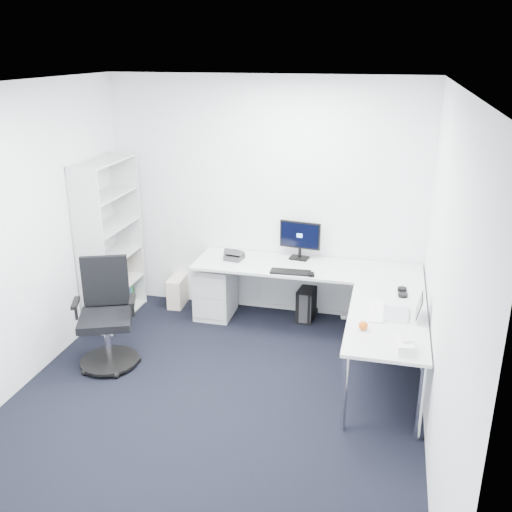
% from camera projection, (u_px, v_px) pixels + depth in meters
% --- Properties ---
extents(ground, '(4.20, 4.20, 0.00)m').
position_uv_depth(ground, '(211.00, 408.00, 4.98)').
color(ground, black).
extents(ceiling, '(4.20, 4.20, 0.00)m').
position_uv_depth(ceiling, '(201.00, 86.00, 4.04)').
color(ceiling, white).
extents(wall_back, '(3.60, 0.02, 2.70)m').
position_uv_depth(wall_back, '(265.00, 199.00, 6.43)').
color(wall_back, white).
rests_on(wall_back, ground).
extents(wall_front, '(3.60, 0.02, 2.70)m').
position_uv_depth(wall_front, '(62.00, 423.00, 2.60)').
color(wall_front, white).
rests_on(wall_front, ground).
extents(wall_left, '(0.02, 4.20, 2.70)m').
position_uv_depth(wall_left, '(8.00, 246.00, 4.91)').
color(wall_left, white).
rests_on(wall_left, ground).
extents(wall_right, '(0.02, 4.20, 2.70)m').
position_uv_depth(wall_right, '(444.00, 284.00, 4.11)').
color(wall_right, white).
rests_on(wall_right, ground).
extents(l_desk, '(2.47, 1.38, 0.72)m').
position_uv_depth(l_desk, '(301.00, 309.00, 6.01)').
color(l_desk, silver).
rests_on(l_desk, ground).
extents(drawer_pedestal, '(0.40, 0.50, 0.62)m').
position_uv_depth(drawer_pedestal, '(216.00, 290.00, 6.61)').
color(drawer_pedestal, silver).
rests_on(drawer_pedestal, ground).
extents(bookshelf, '(0.36, 0.92, 1.84)m').
position_uv_depth(bookshelf, '(110.00, 242.00, 6.34)').
color(bookshelf, silver).
rests_on(bookshelf, ground).
extents(task_chair, '(0.77, 0.77, 1.06)m').
position_uv_depth(task_chair, '(105.00, 316.00, 5.47)').
color(task_chair, black).
rests_on(task_chair, ground).
extents(black_pc_tower, '(0.22, 0.41, 0.38)m').
position_uv_depth(black_pc_tower, '(308.00, 302.00, 6.58)').
color(black_pc_tower, black).
rests_on(black_pc_tower, ground).
extents(beige_pc_tower, '(0.19, 0.38, 0.35)m').
position_uv_depth(beige_pc_tower, '(178.00, 291.00, 6.92)').
color(beige_pc_tower, beige).
rests_on(beige_pc_tower, ground).
extents(power_strip, '(0.33, 0.13, 0.04)m').
position_uv_depth(power_strip, '(355.00, 317.00, 6.61)').
color(power_strip, white).
rests_on(power_strip, ground).
extents(monitor, '(0.48, 0.21, 0.45)m').
position_uv_depth(monitor, '(300.00, 240.00, 6.33)').
color(monitor, black).
rests_on(monitor, l_desk).
extents(black_keyboard, '(0.43, 0.17, 0.02)m').
position_uv_depth(black_keyboard, '(290.00, 272.00, 6.00)').
color(black_keyboard, black).
rests_on(black_keyboard, l_desk).
extents(mouse, '(0.08, 0.10, 0.03)m').
position_uv_depth(mouse, '(311.00, 275.00, 5.93)').
color(mouse, black).
rests_on(mouse, l_desk).
extents(desk_phone, '(0.21, 0.21, 0.13)m').
position_uv_depth(desk_phone, '(234.00, 254.00, 6.37)').
color(desk_phone, '#2E2F31').
rests_on(desk_phone, l_desk).
extents(laptop, '(0.34, 0.33, 0.23)m').
position_uv_depth(laptop, '(397.00, 304.00, 5.02)').
color(laptop, silver).
rests_on(laptop, l_desk).
extents(white_keyboard, '(0.14, 0.47, 0.02)m').
position_uv_depth(white_keyboard, '(376.00, 311.00, 5.13)').
color(white_keyboard, white).
rests_on(white_keyboard, l_desk).
extents(headphones, '(0.14, 0.22, 0.06)m').
position_uv_depth(headphones, '(403.00, 291.00, 5.50)').
color(headphones, black).
rests_on(headphones, l_desk).
extents(orange_fruit, '(0.08, 0.08, 0.08)m').
position_uv_depth(orange_fruit, '(363.00, 326.00, 4.79)').
color(orange_fruit, '#DF5D13').
rests_on(orange_fruit, l_desk).
extents(tissue_box, '(0.16, 0.25, 0.08)m').
position_uv_depth(tissue_box, '(404.00, 345.00, 4.47)').
color(tissue_box, white).
rests_on(tissue_box, l_desk).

